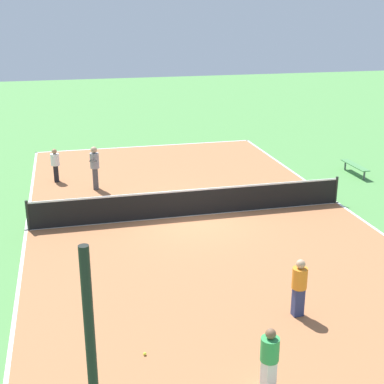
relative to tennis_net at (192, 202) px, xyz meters
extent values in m
plane|color=#518E47|center=(0.00, 0.00, -0.54)|extent=(80.00, 80.00, 0.00)
cube|color=#AD6B42|center=(0.00, 0.00, -0.53)|extent=(11.42, 20.78, 0.02)
cube|color=white|center=(-5.66, 0.00, -0.52)|extent=(0.10, 20.78, 0.00)
cube|color=white|center=(5.66, 0.00, -0.52)|extent=(0.10, 20.78, 0.00)
cube|color=white|center=(0.00, -10.34, -0.52)|extent=(11.42, 0.10, 0.00)
cube|color=white|center=(0.00, 0.00, -0.52)|extent=(11.42, 0.10, 0.00)
cylinder|color=black|center=(-5.56, 0.00, -0.01)|extent=(0.10, 0.10, 1.02)
cylinder|color=black|center=(5.56, 0.00, -0.01)|extent=(0.10, 0.10, 1.02)
cube|color=black|center=(0.00, 0.00, -0.03)|extent=(11.12, 0.03, 0.97)
cube|color=white|center=(0.00, 0.00, 0.42)|extent=(11.12, 0.04, 0.06)
cube|color=#4C8C4C|center=(-8.16, -3.16, -0.11)|extent=(0.36, 1.93, 0.04)
cylinder|color=#4C4C51|center=(-8.16, -3.97, -0.34)|extent=(0.08, 0.08, 0.41)
cylinder|color=#4C4C51|center=(-8.16, -2.35, -0.34)|extent=(0.08, 0.08, 0.41)
cube|color=#4C4C51|center=(3.10, -3.78, -0.08)|extent=(0.23, 0.28, 0.88)
cylinder|color=gray|center=(3.10, -3.78, 0.67)|extent=(0.40, 0.40, 0.62)
sphere|color=tan|center=(3.10, -3.78, 1.11)|extent=(0.26, 0.26, 0.26)
cylinder|color=#262626|center=(3.14, -3.46, 0.83)|extent=(0.07, 0.28, 0.03)
torus|color=black|center=(3.18, -3.18, 0.83)|extent=(0.34, 0.34, 0.02)
cube|color=black|center=(4.66, -5.17, -0.16)|extent=(0.21, 0.26, 0.71)
cylinder|color=white|center=(4.66, -5.17, 0.44)|extent=(0.38, 0.38, 0.50)
sphere|color=#A87A56|center=(4.66, -5.17, 0.79)|extent=(0.21, 0.21, 0.21)
cube|color=white|center=(0.73, 9.23, -0.18)|extent=(0.31, 0.28, 0.68)
cylinder|color=green|center=(0.73, 9.23, 0.39)|extent=(0.47, 0.47, 0.47)
sphere|color=brown|center=(0.73, 9.23, 0.73)|extent=(0.20, 0.20, 0.20)
cube|color=navy|center=(-0.93, 6.90, -0.15)|extent=(0.26, 0.22, 0.73)
cylinder|color=orange|center=(-0.93, 6.90, 0.47)|extent=(0.38, 0.38, 0.51)
sphere|color=tan|center=(-0.93, 6.90, 0.83)|extent=(0.22, 0.22, 0.22)
sphere|color=#CCE033|center=(4.81, -9.74, -0.49)|extent=(0.07, 0.07, 0.07)
sphere|color=#CCE033|center=(2.87, 7.61, -0.49)|extent=(0.07, 0.07, 0.07)
camera|label=1|loc=(4.14, 17.14, 6.44)|focal=50.00mm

